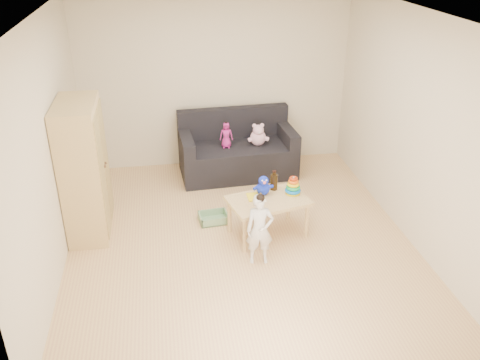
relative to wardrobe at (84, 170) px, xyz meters
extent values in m
plane|color=#DEB677|center=(1.76, -0.48, -0.82)|extent=(4.50, 4.50, 0.00)
plane|color=white|center=(1.76, -0.48, 1.78)|extent=(4.50, 4.50, 0.00)
plane|color=beige|center=(1.76, 1.77, 0.48)|extent=(4.00, 0.00, 4.00)
plane|color=beige|center=(1.76, -2.73, 0.48)|extent=(4.00, 0.00, 4.00)
plane|color=beige|center=(-0.24, -0.48, 0.48)|extent=(0.00, 4.50, 4.50)
plane|color=beige|center=(3.76, -0.48, 0.48)|extent=(0.00, 4.50, 4.50)
cube|color=#DAB277|center=(0.00, 0.00, 0.00)|extent=(0.45, 0.91, 1.63)
cube|color=black|center=(2.02, 1.26, -0.58)|extent=(1.72, 0.93, 0.47)
cube|color=#EFD283|center=(2.11, -0.46, -0.57)|extent=(1.03, 0.78, 0.48)
imported|color=white|center=(1.91, -0.98, -0.41)|extent=(0.31, 0.22, 0.81)
imported|color=#C6258D|center=(1.84, 1.20, -0.16)|extent=(0.20, 0.15, 0.37)
cylinder|color=#CFBC0A|center=(2.44, -0.36, -0.32)|extent=(0.18, 0.18, 0.02)
cylinder|color=silver|center=(2.44, -0.36, -0.22)|extent=(0.02, 0.02, 0.21)
torus|color=blue|center=(2.44, -0.36, -0.29)|extent=(0.19, 0.19, 0.04)
torus|color=green|center=(2.44, -0.36, -0.25)|extent=(0.17, 0.17, 0.04)
torus|color=yellow|center=(2.44, -0.36, -0.21)|extent=(0.15, 0.15, 0.04)
torus|color=#FF610D|center=(2.44, -0.36, -0.17)|extent=(0.13, 0.13, 0.04)
torus|color=#B32D0A|center=(2.44, -0.36, -0.13)|extent=(0.10, 0.10, 0.04)
cylinder|color=black|center=(2.23, -0.22, -0.23)|extent=(0.09, 0.09, 0.20)
cylinder|color=black|center=(2.23, -0.22, -0.12)|extent=(0.04, 0.04, 0.05)
cylinder|color=black|center=(2.23, -0.22, -0.09)|extent=(0.05, 0.05, 0.02)
cube|color=yellow|center=(1.98, -0.38, -0.32)|extent=(0.20, 0.20, 0.01)
camera|label=1|loc=(0.95, -5.57, 2.56)|focal=38.00mm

